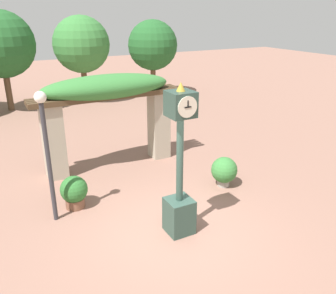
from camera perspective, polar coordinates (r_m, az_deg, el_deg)
ground_plane at (r=7.90m, az=0.85°, el=-13.22°), size 60.00×60.00×0.00m
pedestal_clock at (r=7.22m, az=1.88°, el=-4.67°), size 0.54×0.54×3.23m
pergola at (r=10.39m, az=-9.62°, el=7.33°), size 4.40×1.15×2.78m
potted_plant_near_left at (r=8.80m, az=-14.82°, el=-6.90°), size 0.65×0.65×0.81m
potted_plant_near_right at (r=9.63m, az=9.00°, el=-3.76°), size 0.70×0.70×0.82m
lamp_post at (r=7.85m, az=-18.98°, el=0.84°), size 0.25×0.25×2.95m
tree_line at (r=17.98m, az=-24.47°, el=13.96°), size 13.86×3.81×4.55m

